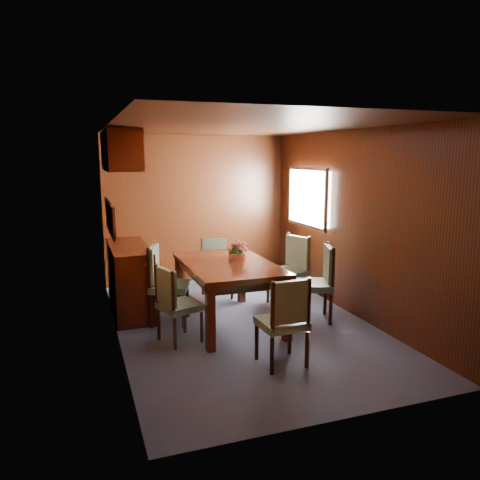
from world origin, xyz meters
name	(u,v)px	position (x,y,z in m)	size (l,w,h in m)	color
ground	(243,325)	(0.00, 0.00, 0.00)	(4.50, 4.50, 0.00)	#3C3F52
room_shell	(226,191)	(-0.10, 0.33, 1.63)	(3.06, 4.52, 2.41)	black
sideboard	(130,279)	(-1.25, 1.00, 0.45)	(0.48, 1.40, 0.90)	#341006
dining_table	(228,271)	(-0.15, 0.13, 0.67)	(1.04, 1.66, 0.78)	#341006
chair_left_near	(174,300)	(-0.91, -0.26, 0.49)	(0.51, 0.52, 0.88)	black
chair_left_far	(163,279)	(-0.91, 0.42, 0.55)	(0.59, 0.60, 1.00)	black
chair_right_near	(319,278)	(0.98, -0.13, 0.54)	(0.58, 0.59, 0.98)	black
chair_right_far	(292,266)	(0.95, 0.62, 0.54)	(0.56, 0.57, 0.97)	black
chair_head	(285,317)	(-0.01, -1.23, 0.51)	(0.46, 0.44, 0.92)	black
chair_foot	(216,264)	(0.03, 1.30, 0.48)	(0.43, 0.41, 0.87)	black
flower_centerpiece	(237,249)	(0.03, 0.31, 0.89)	(0.24, 0.24, 0.24)	#C8533D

